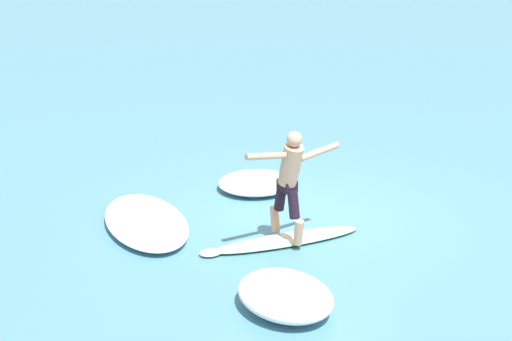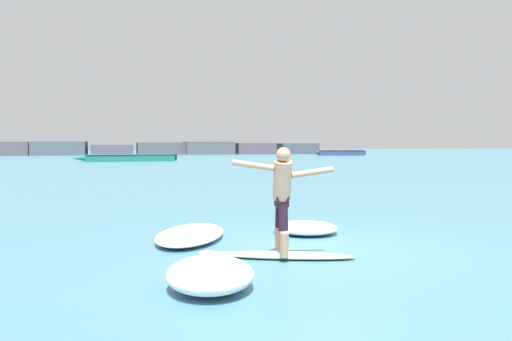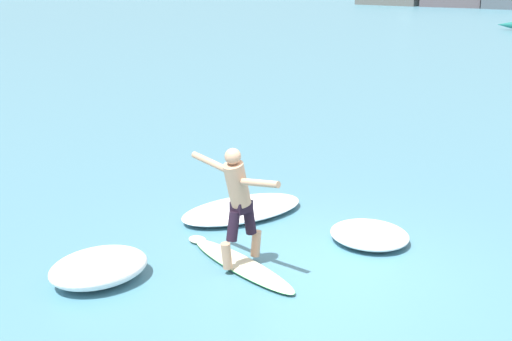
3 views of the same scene
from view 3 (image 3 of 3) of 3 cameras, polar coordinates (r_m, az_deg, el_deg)
name	(u,v)px [view 3 (image 3 of 3)]	position (r m, az deg, el deg)	size (l,w,h in m)	color
ground_plane	(315,272)	(9.91, 4.77, -8.07)	(200.00, 200.00, 0.00)	teal
surfboard	(240,264)	(10.01, -1.30, -7.47)	(2.45, 1.23, 0.22)	beige
surfer	(238,197)	(9.57, -1.45, -2.11)	(1.56, 0.78, 1.67)	tan
wave_foam_at_tail	(242,209)	(11.99, -1.10, -3.11)	(1.91, 2.53, 0.20)	white
wave_foam_at_nose	(99,267)	(9.77, -12.46, -7.57)	(1.29, 1.54, 0.38)	white
wave_foam_beside	(369,235)	(10.98, 9.06, -5.08)	(1.69, 1.65, 0.24)	white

